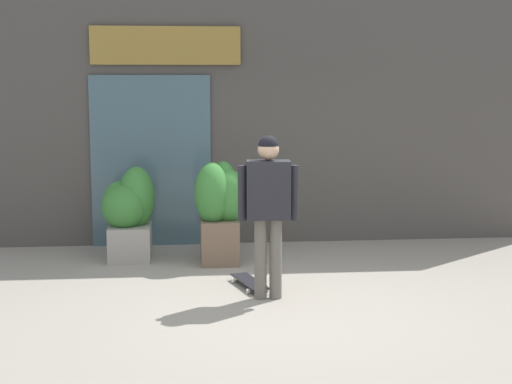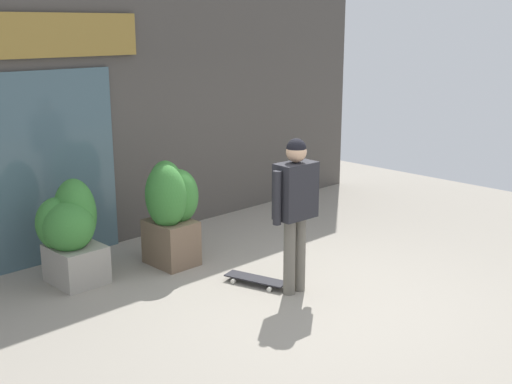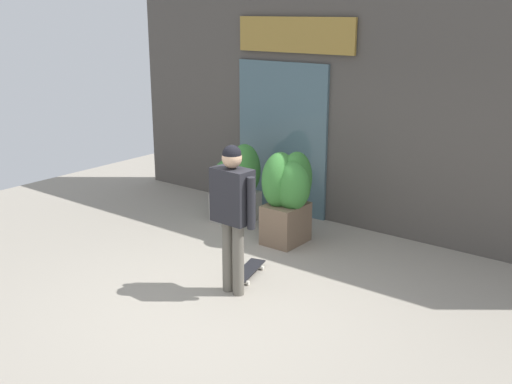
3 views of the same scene
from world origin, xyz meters
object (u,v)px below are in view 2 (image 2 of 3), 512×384
Objects in this scene: planter_box_left at (170,206)px; planter_box_right at (70,230)px; skateboarder at (295,199)px; skateboard at (256,279)px.

planter_box_left reaches higher than planter_box_right.
planter_box_left is at bearing -15.88° from planter_box_right.
skateboarder is 1.76m from planter_box_left.
skateboarder is at bearing -51.58° from planter_box_right.
planter_box_left is 1.08× the size of planter_box_right.
planter_box_right is (-1.44, 1.56, 0.56)m from skateboard.
skateboarder is at bearing -75.97° from planter_box_left.
skateboarder reaches higher than skateboard.
planter_box_left is (-0.26, 1.22, 0.68)m from skateboard.
skateboarder reaches higher than planter_box_left.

